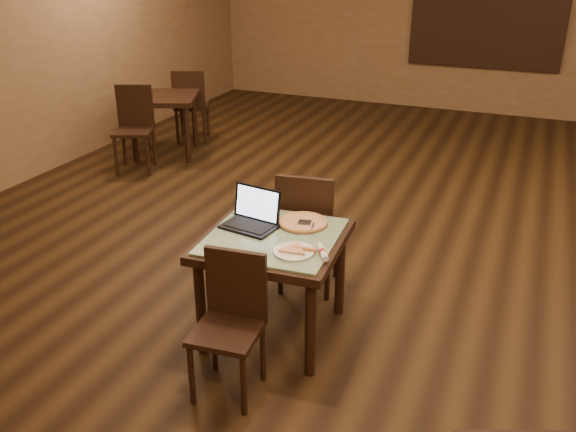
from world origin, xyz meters
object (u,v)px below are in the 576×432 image
at_px(other_table_b_chair_far, 190,102).
at_px(chair_main_near, 231,315).
at_px(other_table_b_chair_near, 134,123).
at_px(chair_main_far, 307,226).
at_px(pizza_pan, 303,224).
at_px(other_table_b, 164,106).
at_px(tiled_table, 274,249).
at_px(laptop, 253,216).

bearing_deg(other_table_b_chair_far, chair_main_near, 101.04).
bearing_deg(chair_main_near, other_table_b_chair_near, 127.89).
relative_size(chair_main_near, chair_main_far, 0.89).
bearing_deg(chair_main_far, pizza_pan, 98.60).
xyz_separation_m(chair_main_far, other_table_b_chair_far, (-2.91, 3.13, 0.00)).
distance_m(chair_main_far, other_table_b_chair_far, 4.27).
bearing_deg(other_table_b_chair_far, chair_main_far, 110.42).
bearing_deg(pizza_pan, other_table_b, 136.37).
xyz_separation_m(other_table_b, other_table_b_chair_near, (-0.03, -0.60, -0.08)).
bearing_deg(other_table_b, tiled_table, -69.50).
height_order(tiled_table, chair_main_far, chair_main_far).
xyz_separation_m(chair_main_far, other_table_b, (-2.94, 2.54, 0.08)).
relative_size(tiled_table, pizza_pan, 2.78).
distance_m(tiled_table, other_table_b_chair_far, 4.73).
bearing_deg(other_table_b_chair_near, tiled_table, -63.18).
bearing_deg(other_table_b_chair_near, pizza_pan, -59.30).
bearing_deg(other_table_b_chair_near, chair_main_far, -55.54).
bearing_deg(tiled_table, other_table_b_chair_near, 135.41).
distance_m(pizza_pan, other_table_b_chair_near, 3.86).
bearing_deg(tiled_table, chair_main_near, -94.51).
bearing_deg(other_table_b_chair_near, other_table_b, 64.29).
relative_size(laptop, other_table_b_chair_near, 0.40).
relative_size(chair_main_far, other_table_b_chair_near, 1.00).
bearing_deg(other_table_b_chair_far, other_table_b, 64.29).
bearing_deg(laptop, tiled_table, -19.76).
distance_m(laptop, other_table_b_chair_far, 4.53).
xyz_separation_m(tiled_table, other_table_b, (-2.93, 3.15, -0.01)).
relative_size(pizza_pan, other_table_b_chair_far, 0.35).
bearing_deg(chair_main_far, chair_main_near, 81.51).
bearing_deg(chair_main_near, laptop, 99.71).
height_order(chair_main_far, other_table_b_chair_near, other_table_b_chair_near).
bearing_deg(pizza_pan, tiled_table, -116.57).
bearing_deg(tiled_table, other_table_b, 129.08).
height_order(tiled_table, pizza_pan, pizza_pan).
height_order(chair_main_near, other_table_b, chair_main_near).
xyz_separation_m(tiled_table, pizza_pan, (0.12, 0.24, 0.11)).
bearing_deg(chair_main_near, chair_main_far, 84.03).
relative_size(chair_main_far, other_table_b, 0.92).
bearing_deg(other_table_b_chair_near, laptop, -63.93).
height_order(chair_main_near, laptop, laptop).
bearing_deg(chair_main_near, tiled_table, 84.26).
height_order(laptop, other_table_b_chair_near, laptop).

